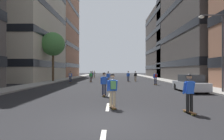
# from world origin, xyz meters

# --- Properties ---
(ground_plane) EXTENTS (178.96, 178.96, 0.00)m
(ground_plane) POSITION_xyz_m (0.00, 29.83, 0.00)
(ground_plane) COLOR black
(sidewalk_left) EXTENTS (2.62, 82.02, 0.14)m
(sidewalk_left) POSITION_xyz_m (-9.69, 33.56, 0.07)
(sidewalk_left) COLOR gray
(sidewalk_left) RESTS_ON ground_plane
(sidewalk_right) EXTENTS (2.62, 82.02, 0.14)m
(sidewalk_right) POSITION_xyz_m (9.69, 33.56, 0.07)
(sidewalk_right) COLOR gray
(sidewalk_right) RESTS_ON ground_plane
(lane_markings) EXTENTS (0.16, 67.20, 0.01)m
(lane_markings) POSITION_xyz_m (0.00, 30.50, 0.00)
(lane_markings) COLOR silver
(lane_markings) RESTS_ON ground_plane
(building_left_mid) EXTENTS (14.45, 18.34, 29.64)m
(building_left_mid) POSITION_xyz_m (-18.17, 28.74, 14.91)
(building_left_mid) COLOR #BCB29E
(building_left_mid) RESTS_ON ground_plane
(building_left_far) EXTENTS (14.45, 17.36, 26.87)m
(building_left_far) POSITION_xyz_m (-18.17, 46.77, 13.53)
(building_left_far) COLOR #9E6B51
(building_left_far) RESTS_ON ground_plane
(building_right_mid) EXTENTS (14.45, 24.01, 25.77)m
(building_right_mid) POSITION_xyz_m (18.17, 28.74, 12.98)
(building_right_mid) COLOR #4C4744
(building_right_mid) RESTS_ON ground_plane
(building_right_far) EXTENTS (14.45, 20.45, 18.58)m
(building_right_far) POSITION_xyz_m (18.17, 46.77, 9.38)
(building_right_far) COLOR #4C4744
(building_right_far) RESTS_ON ground_plane
(parked_car_near) EXTENTS (1.82, 4.40, 1.52)m
(parked_car_near) POSITION_xyz_m (7.18, 10.14, 0.70)
(parked_car_near) COLOR #B2B7BF
(parked_car_near) RESTS_ON ground_plane
(street_tree_near) EXTENTS (3.85, 3.85, 8.01)m
(street_tree_near) POSITION_xyz_m (-9.69, 24.31, 6.19)
(street_tree_near) COLOR #4C3823
(street_tree_near) RESTS_ON sidewalk_left
(streetlamp_right) EXTENTS (2.13, 0.30, 6.50)m
(streetlamp_right) POSITION_xyz_m (9.06, 8.96, 4.14)
(streetlamp_right) COLOR #3F3F44
(streetlamp_right) RESTS_ON sidewalk_right
(skater_0) EXTENTS (0.57, 0.92, 1.78)m
(skater_0) POSITION_xyz_m (4.04, 25.76, 0.98)
(skater_0) COLOR brown
(skater_0) RESTS_ON ground_plane
(skater_1) EXTENTS (0.56, 0.92, 1.78)m
(skater_1) POSITION_xyz_m (-3.41, 23.91, 0.98)
(skater_1) COLOR brown
(skater_1) RESTS_ON ground_plane
(skater_2) EXTENTS (0.53, 0.90, 1.78)m
(skater_2) POSITION_xyz_m (-0.41, 7.10, 0.98)
(skater_2) COLOR brown
(skater_2) RESTS_ON ground_plane
(skater_3) EXTENTS (0.54, 0.91, 1.78)m
(skater_3) POSITION_xyz_m (-0.44, 19.41, 0.98)
(skater_3) COLOR brown
(skater_3) RESTS_ON ground_plane
(skater_4) EXTENTS (0.56, 0.92, 1.78)m
(skater_4) POSITION_xyz_m (-4.40, 39.31, 1.02)
(skater_4) COLOR brown
(skater_4) RESTS_ON ground_plane
(skater_5) EXTENTS (0.56, 0.92, 1.78)m
(skater_5) POSITION_xyz_m (3.68, 1.47, 0.98)
(skater_5) COLOR brown
(skater_5) RESTS_ON ground_plane
(skater_6) EXTENTS (0.54, 0.91, 1.78)m
(skater_6) POSITION_xyz_m (2.74, 24.88, 0.98)
(skater_6) COLOR brown
(skater_6) RESTS_ON ground_plane
(skater_7) EXTENTS (0.55, 0.92, 1.78)m
(skater_7) POSITION_xyz_m (-4.60, 36.71, 1.02)
(skater_7) COLOR brown
(skater_7) RESTS_ON ground_plane
(skater_8) EXTENTS (0.54, 0.91, 1.78)m
(skater_8) POSITION_xyz_m (-6.34, 22.18, 1.02)
(skater_8) COLOR brown
(skater_8) RESTS_ON ground_plane
(skater_9) EXTENTS (0.57, 0.92, 1.78)m
(skater_9) POSITION_xyz_m (0.25, 2.57, 1.02)
(skater_9) COLOR brown
(skater_9) RESTS_ON ground_plane
(skater_10) EXTENTS (0.56, 0.92, 1.78)m
(skater_10) POSITION_xyz_m (5.76, 17.88, 1.02)
(skater_10) COLOR brown
(skater_10) RESTS_ON ground_plane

